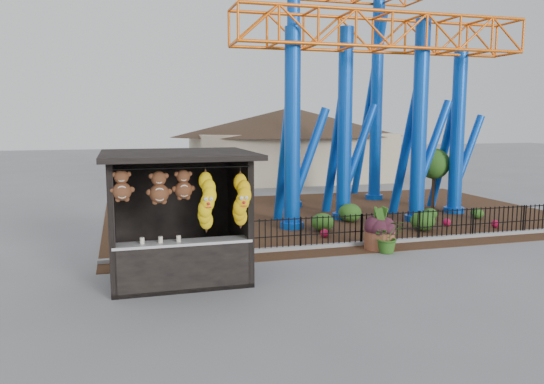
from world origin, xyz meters
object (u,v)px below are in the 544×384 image
object	(u,v)px
terracotta_planter	(379,240)
prize_booth	(180,219)
roller_coaster	(361,54)
potted_plant	(388,236)

from	to	relation	value
terracotta_planter	prize_booth	bearing A→B (deg)	-165.96
roller_coaster	potted_plant	size ratio (longest dim) A/B	11.33
prize_booth	potted_plant	size ratio (longest dim) A/B	3.61
potted_plant	roller_coaster	bearing A→B (deg)	72.48
prize_booth	terracotta_planter	distance (m)	6.41
prize_booth	roller_coaster	world-z (taller)	roller_coaster
roller_coaster	terracotta_planter	xyz separation A→B (m)	(-2.00, -5.78, -6.17)
terracotta_planter	roller_coaster	bearing A→B (deg)	70.88
prize_booth	potted_plant	xyz separation A→B (m)	(6.12, 1.06, -1.03)
potted_plant	prize_booth	bearing A→B (deg)	-170.13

